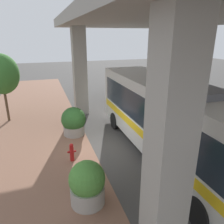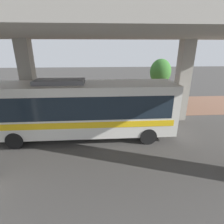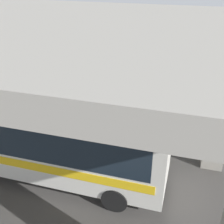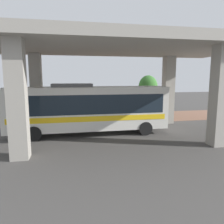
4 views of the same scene
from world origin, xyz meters
The scene contains 8 objects.
ground_plane centered at (0.00, 0.00, 0.00)m, with size 80.00×80.00×0.00m, color #474442.
sidewalk_strip centered at (-3.00, 0.00, 0.01)m, with size 6.00×40.00×0.02m.
overpass centered at (4.00, 0.00, 5.87)m, with size 9.40×19.49×6.67m.
bus centered at (3.12, -1.80, 2.03)m, with size 2.70×11.51×3.75m.
fire_hydrant centered at (-1.16, -0.70, 0.45)m, with size 0.39×0.19×0.88m.
planter_front centered at (-0.62, 2.11, 0.80)m, with size 1.40×1.40×1.65m.
planter_middle centered at (-1.03, -3.54, 0.77)m, with size 1.23×1.23×1.59m.
street_tree_near centered at (-4.48, 5.66, 3.15)m, with size 2.14×2.14×4.44m.
Camera 3 is at (11.63, 4.27, 8.21)m, focal length 45.00 mm.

